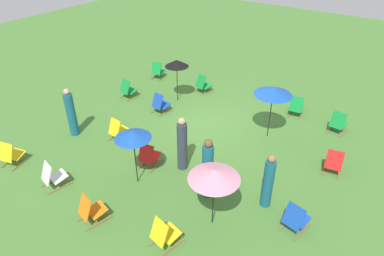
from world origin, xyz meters
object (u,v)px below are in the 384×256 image
(deckchair_0, at_px, (158,71))
(deckchair_4, at_px, (338,123))
(deckchair_7, at_px, (53,176))
(deckchair_13, at_px, (296,219))
(umbrella_2, at_px, (273,91))
(deckchair_3, at_px, (118,130))
(deckchair_1, at_px, (160,104))
(person_1, at_px, (182,145))
(deckchair_9, at_px, (203,84))
(deckchair_6, at_px, (296,107))
(person_2, at_px, (208,170))
(umbrella_0, at_px, (214,174))
(deckchair_12, at_px, (149,156))
(deckchair_5, at_px, (164,234))
(deckchair_8, at_px, (11,155))
(deckchair_2, at_px, (128,90))
(umbrella_1, at_px, (133,135))
(person_0, at_px, (268,182))
(deckchair_10, at_px, (91,210))
(deckchair_11, at_px, (334,162))
(person_3, at_px, (71,113))
(umbrella_3, at_px, (177,63))

(deckchair_0, height_order, deckchair_4, same)
(deckchair_0, bearing_deg, deckchair_7, 97.16)
(deckchair_13, height_order, umbrella_2, umbrella_2)
(deckchair_3, height_order, umbrella_2, umbrella_2)
(deckchair_1, height_order, person_1, person_1)
(deckchair_9, xyz_separation_m, person_1, (-2.43, 4.84, 0.48))
(deckchair_3, distance_m, deckchair_6, 6.88)
(umbrella_2, xyz_separation_m, person_2, (0.14, 3.78, -0.90))
(umbrella_0, bearing_deg, deckchair_12, -16.85)
(deckchair_5, height_order, deckchair_6, same)
(person_2, bearing_deg, deckchair_0, -34.15)
(deckchair_8, bearing_deg, person_2, -171.49)
(deckchair_2, bearing_deg, umbrella_1, 141.92)
(umbrella_0, relative_size, person_0, 1.04)
(deckchair_8, bearing_deg, deckchair_2, -100.78)
(deckchair_2, xyz_separation_m, deckchair_3, (-2.01, 2.57, 0.00))
(deckchair_8, bearing_deg, umbrella_1, -170.27)
(deckchair_7, bearing_deg, deckchair_13, -145.55)
(deckchair_1, height_order, deckchair_10, same)
(deckchair_11, xyz_separation_m, person_3, (8.24, 3.14, 0.48))
(umbrella_1, height_order, person_0, umbrella_1)
(person_1, relative_size, person_2, 0.96)
(deckchair_1, bearing_deg, deckchair_12, 131.75)
(deckchair_5, bearing_deg, person_3, -6.89)
(deckchair_4, bearing_deg, umbrella_0, 82.83)
(deckchair_9, distance_m, deckchair_12, 5.57)
(deckchair_0, distance_m, umbrella_3, 2.85)
(person_0, bearing_deg, umbrella_0, 36.15)
(deckchair_10, relative_size, deckchair_12, 1.03)
(deckchair_6, distance_m, deckchair_13, 5.98)
(deckchair_0, height_order, deckchair_5, same)
(person_0, height_order, person_2, person_2)
(umbrella_0, bearing_deg, umbrella_3, -45.58)
(deckchair_7, height_order, person_2, person_2)
(umbrella_2, distance_m, person_0, 3.62)
(deckchair_6, relative_size, deckchair_8, 0.98)
(deckchair_4, relative_size, umbrella_3, 0.46)
(deckchair_9, height_order, umbrella_0, umbrella_0)
(deckchair_7, xyz_separation_m, deckchair_10, (-1.94, 0.27, 0.00))
(deckchair_6, distance_m, deckchair_7, 9.12)
(deckchair_2, relative_size, deckchair_12, 1.00)
(deckchair_1, bearing_deg, umbrella_2, -160.36)
(deckchair_6, height_order, person_2, person_2)
(deckchair_5, relative_size, person_2, 0.45)
(deckchair_6, xyz_separation_m, person_3, (6.04, 5.89, 0.48))
(deckchair_9, height_order, umbrella_2, umbrella_2)
(person_1, xyz_separation_m, person_3, (4.33, 0.68, -0.00))
(deckchair_7, bearing_deg, deckchair_6, -104.57)
(deckchair_13, bearing_deg, person_3, 13.34)
(deckchair_11, xyz_separation_m, person_2, (2.62, 3.06, 0.53))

